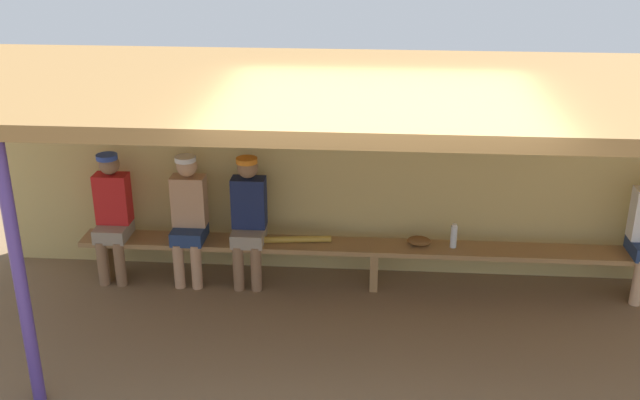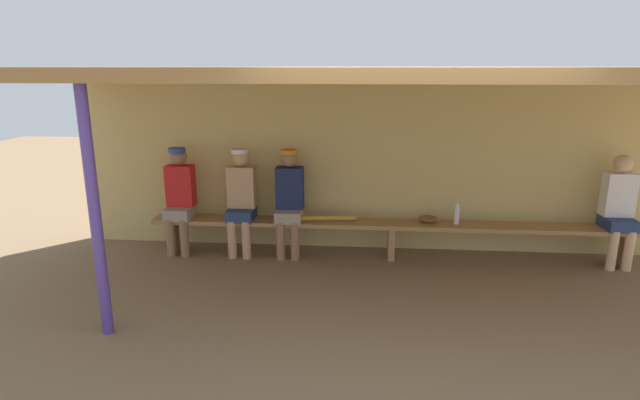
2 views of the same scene
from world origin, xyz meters
The scene contains 12 objects.
ground_plane centered at (0.00, 0.00, 0.00)m, with size 24.00×24.00×0.00m, color brown.
back_wall centered at (0.00, 2.00, 1.10)m, with size 8.00×0.20×2.20m, color tan.
dugout_roof centered at (0.00, 0.70, 2.26)m, with size 8.00×2.80×0.12m, color olive.
support_post centered at (-2.63, -0.55, 1.10)m, with size 0.10×0.10×2.20m, color #4C388C.
bench centered at (0.00, 1.55, 0.39)m, with size 6.00×0.36×0.46m.
player_with_sunglasses centered at (-2.67, 1.55, 0.75)m, with size 0.34×0.42×1.34m.
player_near_post centered at (-1.27, 1.55, 0.75)m, with size 0.34×0.42×1.34m.
player_shirtless_tan centered at (-1.88, 1.55, 0.75)m, with size 0.34×0.42×1.34m.
player_in_white centered at (2.65, 1.55, 0.73)m, with size 0.34×0.42×1.34m.
water_bottle_orange centered at (0.78, 1.56, 0.58)m, with size 0.07×0.07×0.25m.
baseball_glove_dark_brown centered at (0.44, 1.58, 0.51)m, with size 0.24×0.17×0.09m, color brown.
baseball_bat centered at (-0.83, 1.55, 0.49)m, with size 0.07×0.07×0.78m, color #B28C33.
Camera 2 is at (-0.36, -4.52, 2.33)m, focal length 28.66 mm.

